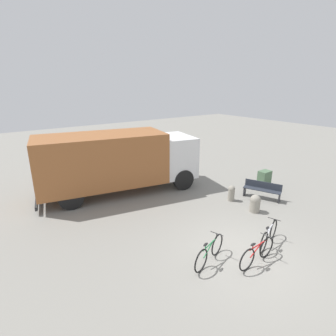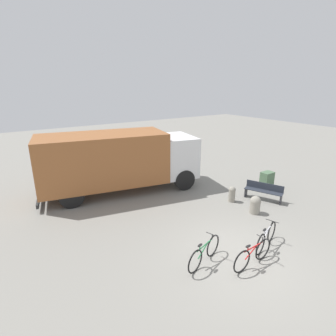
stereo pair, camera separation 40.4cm
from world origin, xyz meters
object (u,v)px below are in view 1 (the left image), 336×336
bicycle_near (209,252)px  bicycle_middle (257,253)px  delivery_truck (117,159)px  park_bench (262,189)px  bicycle_far (269,235)px  bollard_near_bench (255,203)px  bollard_far_bench (231,192)px  utility_box (264,178)px

bicycle_near → bicycle_middle: 1.43m
delivery_truck → bicycle_near: bearing=-80.4°
park_bench → bicycle_near: size_ratio=1.04×
bicycle_middle → bicycle_far: (1.13, 0.37, 0.00)m
delivery_truck → bicycle_middle: size_ratio=4.70×
bicycle_middle → bicycle_far: size_ratio=1.04×
bollard_near_bench → bollard_far_bench: size_ratio=1.04×
park_bench → utility_box: 1.78m
bicycle_far → delivery_truck: bearing=89.1°
bollard_far_bench → utility_box: (2.91, 0.26, 0.01)m
park_bench → bicycle_middle: bearing=100.6°
delivery_truck → bicycle_near: delivery_truck is taller
bicycle_far → bollard_near_bench: bicycle_far is taller
bollard_far_bench → bicycle_near: bearing=-146.6°
delivery_truck → park_bench: size_ratio=4.70×
bicycle_middle → park_bench: bearing=31.1°
delivery_truck → bicycle_middle: 7.79m
bicycle_middle → bicycle_far: bearing=15.4°
bicycle_near → bollard_far_bench: bearing=16.5°
bollard_far_bench → bollard_near_bench: bearing=-92.3°
bollard_near_bench → park_bench: bearing=25.0°
bollard_near_bench → delivery_truck: bearing=124.3°
bicycle_near → utility_box: utility_box is taller
bollard_far_bench → delivery_truck: bearing=132.7°
bicycle_far → utility_box: (4.66, 3.42, 0.03)m
bicycle_middle → bollard_far_bench: 4.56m
bicycle_far → bollard_far_bench: 3.61m
park_bench → utility_box: utility_box is taller
utility_box → bollard_near_bench: bearing=-151.4°
bicycle_near → bollard_far_bench: 4.82m
delivery_truck → park_bench: delivery_truck is taller
park_bench → bicycle_near: 5.77m
bicycle_far → bicycle_near: bearing=150.9°
delivery_truck → bollard_far_bench: (3.78, -4.10, -1.29)m
bicycle_near → bicycle_middle: same height
delivery_truck → bollard_far_bench: size_ratio=10.91×
bicycle_middle → bollard_far_bench: (2.89, 3.53, 0.02)m
park_bench → bicycle_near: (-5.42, -1.98, -0.07)m
bollard_near_bench → utility_box: size_ratio=0.94×
delivery_truck → park_bench: bearing=-31.0°
delivery_truck → bicycle_middle: delivery_truck is taller
park_bench → bicycle_middle: 5.14m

